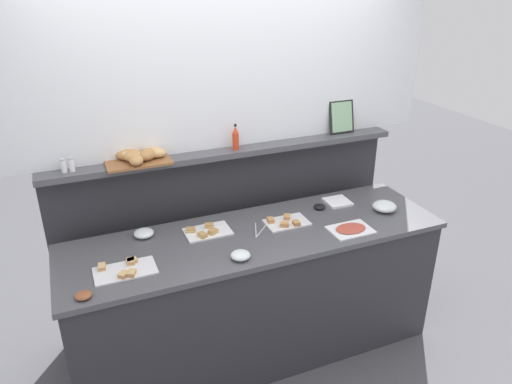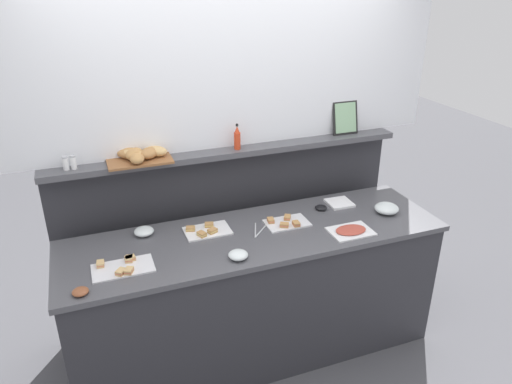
{
  "view_description": "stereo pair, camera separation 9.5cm",
  "coord_description": "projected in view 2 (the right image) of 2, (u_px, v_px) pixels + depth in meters",
  "views": [
    {
      "loc": [
        -1.02,
        -2.45,
        2.44
      ],
      "look_at": [
        0.04,
        0.1,
        1.18
      ],
      "focal_mm": 33.72,
      "sensor_mm": 36.0,
      "label": 1
    },
    {
      "loc": [
        -0.93,
        -2.48,
        2.44
      ],
      "look_at": [
        0.04,
        0.1,
        1.18
      ],
      "focal_mm": 33.72,
      "sensor_mm": 36.0,
      "label": 2
    }
  ],
  "objects": [
    {
      "name": "salt_shaker",
      "position": [
        66.0,
        163.0,
        2.89
      ],
      "size": [
        0.03,
        0.03,
        0.09
      ],
      "color": "white",
      "rests_on": "back_ledge_unit"
    },
    {
      "name": "framed_picture",
      "position": [
        345.0,
        118.0,
        3.52
      ],
      "size": [
        0.2,
        0.07,
        0.24
      ],
      "color": "black",
      "rests_on": "back_ledge_unit"
    },
    {
      "name": "cold_cuts_platter",
      "position": [
        351.0,
        231.0,
        3.05
      ],
      "size": [
        0.27,
        0.2,
        0.02
      ],
      "color": "white",
      "rests_on": "buffet_counter"
    },
    {
      "name": "condiment_bowl_dark",
      "position": [
        321.0,
        208.0,
        3.34
      ],
      "size": [
        0.08,
        0.08,
        0.03
      ],
      "primitive_type": "ellipsoid",
      "color": "black",
      "rests_on": "buffet_counter"
    },
    {
      "name": "glass_bowl_small",
      "position": [
        387.0,
        209.0,
        3.29
      ],
      "size": [
        0.16,
        0.16,
        0.07
      ],
      "color": "silver",
      "rests_on": "buffet_counter"
    },
    {
      "name": "napkin_stack",
      "position": [
        339.0,
        203.0,
        3.42
      ],
      "size": [
        0.18,
        0.18,
        0.02
      ],
      "primitive_type": "cube",
      "rotation": [
        0.0,
        0.0,
        -0.03
      ],
      "color": "white",
      "rests_on": "buffet_counter"
    },
    {
      "name": "ground_plane",
      "position": [
        230.0,
        299.0,
        3.94
      ],
      "size": [
        12.0,
        12.0,
        0.0
      ],
      "primitive_type": "plane",
      "color": "#4C4C51"
    },
    {
      "name": "serving_tongs",
      "position": [
        258.0,
        231.0,
        3.06
      ],
      "size": [
        0.14,
        0.18,
        0.01
      ],
      "color": "#B7BABF",
      "rests_on": "buffet_counter"
    },
    {
      "name": "sandwich_platter_front",
      "position": [
        123.0,
        267.0,
        2.67
      ],
      "size": [
        0.34,
        0.19,
        0.04
      ],
      "color": "silver",
      "rests_on": "buffet_counter"
    },
    {
      "name": "pepper_shaker",
      "position": [
        73.0,
        162.0,
        2.91
      ],
      "size": [
        0.03,
        0.03,
        0.09
      ],
      "color": "white",
      "rests_on": "back_ledge_unit"
    },
    {
      "name": "sandwich_platter_side",
      "position": [
        206.0,
        230.0,
        3.05
      ],
      "size": [
        0.29,
        0.19,
        0.04
      ],
      "color": "white",
      "rests_on": "buffet_counter"
    },
    {
      "name": "back_ledge_unit",
      "position": [
        231.0,
        228.0,
        3.58
      ],
      "size": [
        2.47,
        0.22,
        1.35
      ],
      "color": "#2D2D33",
      "rests_on": "ground_plane"
    },
    {
      "name": "glass_bowl_medium",
      "position": [
        144.0,
        232.0,
        3.01
      ],
      "size": [
        0.12,
        0.12,
        0.05
      ],
      "color": "silver",
      "rests_on": "buffet_counter"
    },
    {
      "name": "sandwich_platter_rear",
      "position": [
        286.0,
        223.0,
        3.15
      ],
      "size": [
        0.28,
        0.18,
        0.04
      ],
      "color": "silver",
      "rests_on": "buffet_counter"
    },
    {
      "name": "condiment_bowl_teal",
      "position": [
        80.0,
        292.0,
        2.46
      ],
      "size": [
        0.09,
        0.09,
        0.03
      ],
      "primitive_type": "ellipsoid",
      "color": "brown",
      "rests_on": "buffet_counter"
    },
    {
      "name": "bread_basket",
      "position": [
        139.0,
        155.0,
        3.04
      ],
      "size": [
        0.4,
        0.28,
        0.08
      ],
      "color": "brown",
      "rests_on": "back_ledge_unit"
    },
    {
      "name": "glass_bowl_large",
      "position": [
        238.0,
        255.0,
        2.76
      ],
      "size": [
        0.12,
        0.12,
        0.05
      ],
      "color": "silver",
      "rests_on": "buffet_counter"
    },
    {
      "name": "buffet_counter",
      "position": [
        256.0,
        294.0,
        3.23
      ],
      "size": [
        2.44,
        0.71,
        0.94
      ],
      "color": "#2D2D33",
      "rests_on": "ground_plane"
    },
    {
      "name": "hot_sauce_bottle",
      "position": [
        237.0,
        138.0,
        3.22
      ],
      "size": [
        0.04,
        0.04,
        0.18
      ],
      "color": "red",
      "rests_on": "back_ledge_unit"
    },
    {
      "name": "upper_wall_panel",
      "position": [
        225.0,
        52.0,
        3.07
      ],
      "size": [
        3.07,
        0.08,
        1.25
      ],
      "primitive_type": "cube",
      "color": "white",
      "rests_on": "back_ledge_unit"
    }
  ]
}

